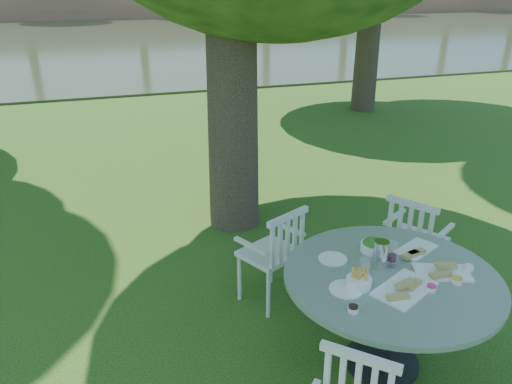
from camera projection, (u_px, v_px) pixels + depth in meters
ground at (262, 278)px, 4.96m from camera, size 140.00×140.00×0.00m
table at (390, 291)px, 3.59m from camera, size 1.54×1.54×0.80m
chair_ne at (413, 237)px, 4.56m from camera, size 0.63×0.64×0.95m
chair_nw at (278, 250)px, 4.37m from camera, size 0.62×0.60×0.94m
tableware at (386, 266)px, 3.57m from camera, size 1.11×0.85×0.21m
river at (112, 40)px, 25.04m from camera, size 100.00×28.00×0.12m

